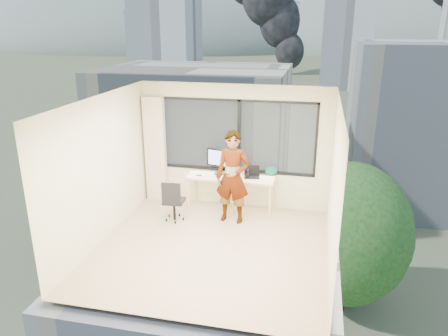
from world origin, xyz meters
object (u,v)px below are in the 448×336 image
(handbag, at_px, (271,171))
(chair, at_px, (174,200))
(monitor, at_px, (219,162))
(person, at_px, (233,177))
(desk, at_px, (231,193))
(game_console, at_px, (239,171))
(laptop, at_px, (252,173))

(handbag, bearing_deg, chair, -152.30)
(chair, xyz_separation_m, monitor, (0.73, 0.82, 0.59))
(person, bearing_deg, desk, 109.55)
(chair, bearing_deg, desk, 32.60)
(desk, distance_m, handbag, 0.96)
(person, distance_m, monitor, 0.73)
(game_console, xyz_separation_m, handbag, (0.68, -0.02, 0.06))
(desk, relative_size, chair, 2.07)
(desk, height_order, game_console, game_console)
(game_console, relative_size, handbag, 1.22)
(handbag, bearing_deg, laptop, -150.56)
(desk, height_order, laptop, laptop)
(desk, relative_size, handbag, 6.92)
(game_console, height_order, laptop, laptop)
(person, bearing_deg, game_console, 95.91)
(game_console, bearing_deg, person, -103.82)
(person, height_order, game_console, person)
(desk, relative_size, monitor, 3.30)
(laptop, height_order, handbag, laptop)
(handbag, bearing_deg, monitor, -172.44)
(handbag, bearing_deg, desk, -163.97)
(person, distance_m, handbag, 1.00)
(desk, bearing_deg, person, -74.71)
(chair, relative_size, laptop, 2.64)
(laptop, bearing_deg, handbag, 21.63)
(person, xyz_separation_m, game_console, (-0.02, 0.77, -0.13))
(chair, xyz_separation_m, laptop, (1.43, 0.76, 0.42))
(desk, distance_m, person, 0.76)
(desk, bearing_deg, handbag, 16.73)
(desk, xyz_separation_m, person, (0.14, -0.51, 0.54))
(game_console, bearing_deg, handbag, -17.11)
(monitor, bearing_deg, game_console, 38.27)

